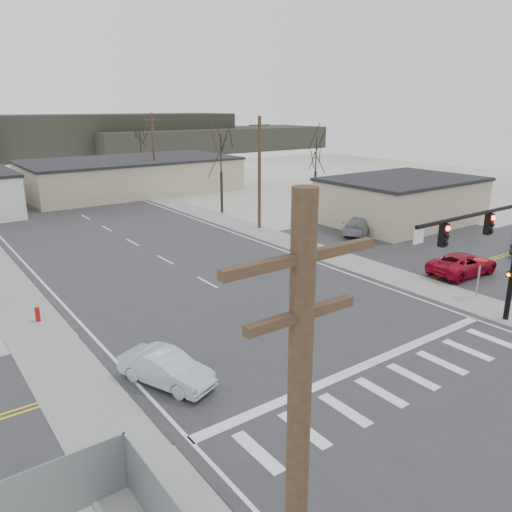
{
  "coord_description": "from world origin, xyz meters",
  "views": [
    {
      "loc": [
        -15.08,
        -18.02,
        10.84
      ],
      "look_at": [
        0.95,
        4.01,
        2.6
      ],
      "focal_mm": 35.0,
      "sensor_mm": 36.0,
      "label": 1
    }
  ],
  "objects": [
    {
      "name": "tree_lot",
      "position": [
        22.0,
        22.0,
        5.58
      ],
      "size": [
        3.52,
        3.52,
        7.84
      ],
      "color": "black",
      "rests_on": "ground"
    },
    {
      "name": "ground",
      "position": [
        0.0,
        0.0,
        0.0
      ],
      "size": [
        140.0,
        140.0,
        0.0
      ],
      "primitive_type": "plane",
      "color": "silver",
      "rests_on": "ground"
    },
    {
      "name": "building_lot",
      "position": [
        24.0,
        12.0,
        2.16
      ],
      "size": [
        14.3,
        10.3,
        4.3
      ],
      "color": "#B3A989",
      "rests_on": "ground"
    },
    {
      "name": "car_parked_silver",
      "position": [
        17.39,
        11.03,
        0.79
      ],
      "size": [
        5.61,
        4.28,
        1.51
      ],
      "primitive_type": "imported",
      "rotation": [
        0.0,
        0.0,
        2.05
      ],
      "color": "gray",
      "rests_on": "parking_lot"
    },
    {
      "name": "car_far_a",
      "position": [
        0.85,
        48.22,
        0.81
      ],
      "size": [
        2.87,
        5.5,
        1.52
      ],
      "primitive_type": "imported",
      "rotation": [
        0.0,
        0.0,
        3.29
      ],
      "color": "black",
      "rests_on": "main_road"
    },
    {
      "name": "building_right_far",
      "position": [
        10.0,
        44.0,
        2.15
      ],
      "size": [
        26.3,
        14.3,
        4.3
      ],
      "color": "#B3A989",
      "rests_on": "ground"
    },
    {
      "name": "sedan_crossing",
      "position": [
        -7.5,
        -1.47,
        0.73
      ],
      "size": [
        2.9,
        4.36,
        1.36
      ],
      "primitive_type": "imported",
      "rotation": [
        0.0,
        0.0,
        0.39
      ],
      "color": "#B5BCC0",
      "rests_on": "main_road"
    },
    {
      "name": "main_road",
      "position": [
        0.0,
        15.0,
        0.02
      ],
      "size": [
        18.0,
        110.0,
        0.05
      ],
      "primitive_type": "cube",
      "color": "#28282A",
      "rests_on": "ground"
    },
    {
      "name": "yield_sign",
      "position": [
        11.5,
        -3.5,
        2.07
      ],
      "size": [
        0.8,
        0.8,
        2.35
      ],
      "color": "gray",
      "rests_on": "ground"
    },
    {
      "name": "parking_lot",
      "position": [
        20.0,
        6.0,
        0.02
      ],
      "size": [
        18.0,
        20.0,
        0.03
      ],
      "primitive_type": "cube",
      "color": "#28282A",
      "rests_on": "ground"
    },
    {
      "name": "car_parked_dark_a",
      "position": [
        20.19,
        12.23,
        0.8
      ],
      "size": [
        4.87,
        3.13,
        1.54
      ],
      "primitive_type": "imported",
      "rotation": [
        0.0,
        0.0,
        1.88
      ],
      "color": "black",
      "rests_on": "parking_lot"
    },
    {
      "name": "tree_right_mid",
      "position": [
        12.5,
        26.0,
        5.93
      ],
      "size": [
        3.74,
        3.74,
        8.33
      ],
      "color": "black",
      "rests_on": "ground"
    },
    {
      "name": "tree_right_far",
      "position": [
        15.0,
        52.0,
        5.58
      ],
      "size": [
        3.52,
        3.52,
        7.84
      ],
      "color": "black",
      "rests_on": "ground"
    },
    {
      "name": "upole_right_a",
      "position": [
        11.5,
        18.0,
        5.22
      ],
      "size": [
        2.2,
        0.3,
        10.0
      ],
      "color": "#483921",
      "rests_on": "ground"
    },
    {
      "name": "hill_center",
      "position": [
        15.0,
        96.0,
        4.5
      ],
      "size": [
        80.0,
        18.0,
        9.0
      ],
      "primitive_type": "cube",
      "color": "#333026",
      "rests_on": "ground"
    },
    {
      "name": "upole_right_b",
      "position": [
        11.5,
        40.0,
        5.22
      ],
      "size": [
        2.2,
        0.3,
        10.0
      ],
      "color": "#483921",
      "rests_on": "ground"
    },
    {
      "name": "traffic_signal_mast",
      "position": [
        7.89,
        -6.2,
        4.67
      ],
      "size": [
        8.95,
        0.43,
        7.2
      ],
      "color": "black",
      "rests_on": "ground"
    },
    {
      "name": "fire_hydrant",
      "position": [
        -10.2,
        8.0,
        0.45
      ],
      "size": [
        0.24,
        0.24,
        0.87
      ],
      "color": "#A50C0C",
      "rests_on": "ground"
    },
    {
      "name": "car_parked_red",
      "position": [
        14.59,
        -0.61,
        0.76
      ],
      "size": [
        5.35,
        2.66,
        1.46
      ],
      "primitive_type": "imported",
      "rotation": [
        0.0,
        0.0,
        1.52
      ],
      "color": "maroon",
      "rests_on": "parking_lot"
    },
    {
      "name": "sidewalk_right",
      "position": [
        10.6,
        20.0,
        0.03
      ],
      "size": [
        3.0,
        90.0,
        0.06
      ],
      "primitive_type": "cube",
      "color": "gray",
      "rests_on": "ground"
    },
    {
      "name": "hill_right",
      "position": [
        50.0,
        90.0,
        2.75
      ],
      "size": [
        60.0,
        18.0,
        5.5
      ],
      "primitive_type": "cube",
      "color": "#333026",
      "rests_on": "ground"
    },
    {
      "name": "cross_road",
      "position": [
        0.0,
        0.0,
        0.02
      ],
      "size": [
        90.0,
        10.0,
        0.04
      ],
      "primitive_type": "cube",
      "color": "#28282A",
      "rests_on": "ground"
    }
  ]
}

